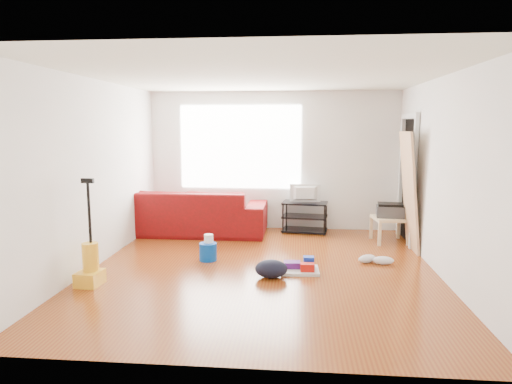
# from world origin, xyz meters

# --- Properties ---
(room) EXTENTS (4.51, 5.01, 2.51)m
(room) POSITION_xyz_m (0.07, 0.15, 1.25)
(room) COLOR maroon
(room) RESTS_ON ground
(sofa) EXTENTS (2.68, 1.05, 0.78)m
(sofa) POSITION_xyz_m (-1.44, 1.95, 0.00)
(sofa) COLOR #400A0A
(sofa) RESTS_ON ground
(tv_stand) EXTENTS (0.84, 0.55, 0.54)m
(tv_stand) POSITION_xyz_m (0.59, 2.22, 0.28)
(tv_stand) COLOR black
(tv_stand) RESTS_ON ground
(tv) EXTENTS (0.55, 0.07, 0.31)m
(tv) POSITION_xyz_m (0.59, 2.22, 0.70)
(tv) COLOR black
(tv) RESTS_ON tv_stand
(side_table) EXTENTS (0.57, 0.57, 0.42)m
(side_table) POSITION_xyz_m (1.95, 1.63, 0.35)
(side_table) COLOR #C1AF8B
(side_table) RESTS_ON ground
(printer) EXTENTS (0.46, 0.37, 0.22)m
(printer) POSITION_xyz_m (1.95, 1.63, 0.53)
(printer) COLOR #353539
(printer) RESTS_ON side_table
(bucket) EXTENTS (0.32, 0.32, 0.25)m
(bucket) POSITION_xyz_m (-0.80, 0.34, 0.00)
(bucket) COLOR #043FAE
(bucket) RESTS_ON ground
(toilet_paper) EXTENTS (0.13, 0.13, 0.12)m
(toilet_paper) POSITION_xyz_m (-0.79, 0.38, 0.18)
(toilet_paper) COLOR white
(toilet_paper) RESTS_ON bucket
(cleaning_tray) EXTENTS (0.51, 0.41, 0.18)m
(cleaning_tray) POSITION_xyz_m (0.50, -0.04, 0.05)
(cleaning_tray) COLOR silver
(cleaning_tray) RESTS_ON ground
(backpack) EXTENTS (0.42, 0.35, 0.22)m
(backpack) POSITION_xyz_m (0.14, -0.32, 0.00)
(backpack) COLOR black
(backpack) RESTS_ON ground
(sneakers) EXTENTS (0.51, 0.26, 0.12)m
(sneakers) POSITION_xyz_m (1.53, 0.39, 0.06)
(sneakers) COLOR silver
(sneakers) RESTS_ON ground
(vacuum) EXTENTS (0.29, 0.32, 1.27)m
(vacuum) POSITION_xyz_m (-2.00, -0.77, 0.24)
(vacuum) COLOR gold
(vacuum) RESTS_ON ground
(door_panel) EXTENTS (0.22, 0.72, 1.80)m
(door_panel) POSITION_xyz_m (2.13, 1.17, 0.00)
(door_panel) COLOR tan
(door_panel) RESTS_ON ground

